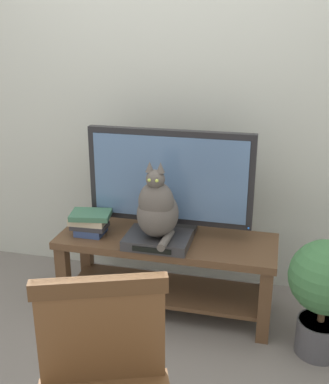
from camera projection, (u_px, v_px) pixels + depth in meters
The scene contains 8 objects.
ground_plane at pixel (129, 369), 2.45m from camera, with size 12.00×12.00×0.00m, color slate.
back_wall at pixel (177, 72), 2.99m from camera, with size 7.00×0.12×2.80m, color #B7BCB2.
tv_stand at pixel (166, 260), 2.86m from camera, with size 1.30×0.46×0.49m.
tv at pixel (170, 180), 2.77m from camera, with size 0.98×0.20×0.64m.
media_box at pixel (158, 240), 2.72m from camera, with size 0.37×0.28×0.06m.
cat at pixel (157, 209), 2.64m from camera, with size 0.24×0.34×0.45m.
book_stack at pixel (90, 222), 2.84m from camera, with size 0.26×0.21×0.14m.
potted_plant at pixel (325, 288), 2.45m from camera, with size 0.39×0.39×0.66m.
Camera 1 is at (0.66, -1.89, 1.69)m, focal length 44.17 mm.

